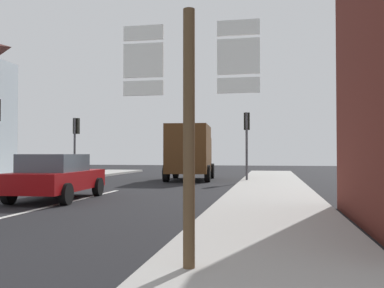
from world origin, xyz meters
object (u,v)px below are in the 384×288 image
Objects in this scene: sedan_far at (57,176)px; traffic_light_far_left at (76,134)px; delivery_truck at (190,151)px; route_sign_post at (189,117)px; traffic_light_far_right at (247,131)px.

sedan_far is 1.22× the size of traffic_light_far_left.
sedan_far is 11.00m from delivery_truck.
traffic_light_far_left reaches higher than sedan_far.
traffic_light_far_right reaches higher than route_sign_post.
sedan_far is 10.86m from traffic_light_far_left.
sedan_far is 0.84× the size of delivery_truck.
traffic_light_far_left is at bearing 119.88° from route_sign_post.
delivery_truck is 1.42× the size of traffic_light_far_right.
delivery_truck is 1.61× the size of route_sign_post.
route_sign_post is 0.88× the size of traffic_light_far_right.
traffic_light_far_right reaches higher than delivery_truck.
traffic_light_far_left is at bearing 178.05° from traffic_light_far_right.
delivery_truck is 1.46× the size of traffic_light_far_left.
route_sign_post is 17.12m from traffic_light_far_right.
sedan_far is at bearing -102.13° from delivery_truck.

